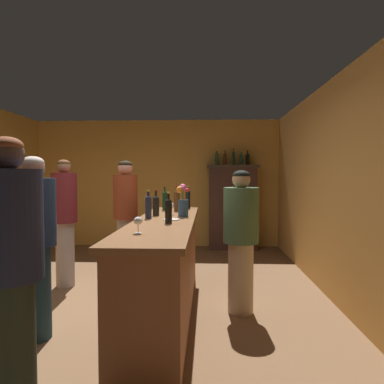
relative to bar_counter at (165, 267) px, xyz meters
name	(u,v)px	position (x,y,z in m)	size (l,w,h in m)	color
floor	(113,308)	(-0.61, 0.18, -0.51)	(9.30, 9.30, 0.00)	brown
wall_back	(158,183)	(-0.61, 3.82, 0.80)	(5.16, 0.12, 2.63)	gold
wall_right	(350,191)	(1.97, 0.18, 0.80)	(0.12, 7.28, 2.63)	#DDA04E
bar_counter	(165,267)	(0.00, 0.00, 0.00)	(0.63, 2.95, 1.02)	brown
display_cabinet	(232,205)	(0.95, 3.51, 0.37)	(1.02, 0.45, 1.69)	#3C2621
wine_bottle_malbec	(188,198)	(0.18, 1.25, 0.65)	(0.06, 0.06, 0.32)	black
wine_bottle_chardonnay	(148,206)	(-0.19, 0.10, 0.65)	(0.07, 0.07, 0.31)	#22263B
wine_bottle_syrah	(156,204)	(-0.15, 0.40, 0.63)	(0.08, 0.08, 0.30)	black
wine_bottle_riesling	(169,210)	(0.07, -0.27, 0.64)	(0.07, 0.07, 0.31)	black
wine_bottle_rose	(165,200)	(-0.12, 1.02, 0.65)	(0.07, 0.07, 0.31)	#13321B
wine_bottle_merlot	(177,200)	(0.05, 0.92, 0.66)	(0.07, 0.07, 0.34)	#4F311B
wine_glass_front	(138,222)	(-0.10, -0.89, 0.60)	(0.07, 0.07, 0.13)	white
wine_glass_mid	(171,206)	(0.02, 0.46, 0.61)	(0.07, 0.07, 0.15)	white
wine_glass_rear	(166,201)	(-0.13, 1.30, 0.60)	(0.08, 0.08, 0.13)	white
flower_arrangement	(183,202)	(0.17, 0.31, 0.67)	(0.15, 0.14, 0.37)	#2E4861
cheese_plate	(172,220)	(0.08, -0.02, 0.51)	(0.17, 0.17, 0.01)	white
display_bottle_left	(217,158)	(0.63, 3.51, 1.31)	(0.08, 0.08, 0.30)	#284B30
display_bottle_midleft	(225,158)	(0.80, 3.51, 1.31)	(0.07, 0.07, 0.32)	#4D2A13
display_bottle_center	(234,158)	(0.97, 3.51, 1.33)	(0.06, 0.06, 0.35)	#203923
display_bottle_midright	(241,159)	(1.12, 3.51, 1.31)	(0.08, 0.08, 0.28)	#274831
display_bottle_right	(248,159)	(1.25, 3.51, 1.31)	(0.08, 0.08, 0.29)	black
patron_by_cabinet	(65,217)	(-1.45, 0.95, 0.42)	(0.33, 0.33, 1.69)	#B2A59E
patron_tall	(126,214)	(-0.71, 1.27, 0.43)	(0.34, 0.34, 1.69)	#B6A898
patron_redhead	(34,240)	(-1.11, -0.58, 0.39)	(0.38, 0.38, 1.66)	#1B3643
patron_near_entrance	(9,268)	(-0.73, -1.66, 0.42)	(0.39, 0.39, 1.71)	#283327
bartender	(241,236)	(0.81, 0.12, 0.32)	(0.38, 0.38, 1.54)	#BCA88C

